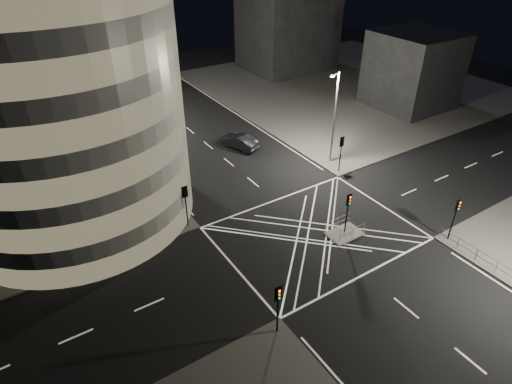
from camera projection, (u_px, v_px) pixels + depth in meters
ground at (315, 233)px, 36.91m from camera, size 120.00×120.00×0.00m
sidewalk_far_right at (348, 85)px, 69.10m from camera, size 42.00×42.00×0.15m
central_island at (344, 234)px, 36.71m from camera, size 3.00×2.00×0.15m
building_right_far at (287, 23)px, 72.82m from camera, size 14.00×12.00×15.00m
building_right_near at (413, 70)px, 59.03m from camera, size 10.00×10.00×10.00m
building_far_end at (78, 16)px, 71.18m from camera, size 18.00×8.00×18.00m
tree_a at (154, 175)px, 35.95m from camera, size 4.26×4.26×7.01m
tree_b at (129, 144)px, 39.95m from camera, size 4.27×4.27×7.45m
tree_c at (111, 127)px, 44.49m from camera, size 3.64×3.64×6.53m
tree_d at (95, 106)px, 48.58m from camera, size 4.71×4.71×7.42m
tree_e at (83, 98)px, 53.35m from camera, size 3.78×3.78×5.92m
traffic_signal_fl at (185, 199)px, 36.13m from camera, size 0.55×0.22×4.00m
traffic_signal_nl at (278, 301)px, 26.52m from camera, size 0.55×0.22×4.00m
traffic_signal_fr at (341, 148)px, 44.12m from camera, size 0.55×0.22×4.00m
traffic_signal_nr at (456, 212)px, 34.51m from camera, size 0.55×0.22×4.00m
traffic_signal_island at (348, 207)px, 35.17m from camera, size 0.55×0.22×4.00m
street_lamp_left_near at (151, 149)px, 38.09m from camera, size 1.25×0.25×10.00m
street_lamp_left_far at (96, 91)px, 50.81m from camera, size 1.25×0.25×10.00m
street_lamp_right_far at (334, 115)px, 44.54m from camera, size 1.25×0.25×10.00m
railing_near_right at (507, 274)px, 31.71m from camera, size 0.06×11.70×1.10m
railing_island_south at (352, 233)px, 35.74m from camera, size 2.80×0.06×1.10m
railing_island_north at (338, 222)px, 37.01m from camera, size 2.80×0.06×1.10m
sedan at (239, 142)px, 50.04m from camera, size 3.31×5.25×1.63m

